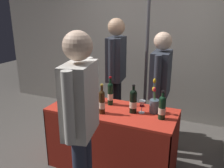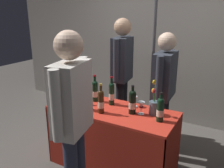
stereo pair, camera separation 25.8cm
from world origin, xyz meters
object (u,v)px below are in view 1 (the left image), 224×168
taster_foreground_right (81,114)px  wine_glass_mid (134,98)px  flower_vase (154,104)px  booth_signpost (148,36)px  wine_glass_near_vendor (142,104)px  display_bottle_0 (133,101)px  featured_wine_bottle (110,93)px  tasting_table (112,128)px  vendor_presenter (116,68)px

taster_foreground_right → wine_glass_mid: bearing=-20.3°
flower_vase → booth_signpost: booth_signpost is taller
wine_glass_near_vendor → wine_glass_mid: size_ratio=1.11×
display_bottle_0 → taster_foreground_right: bearing=-104.9°
featured_wine_bottle → flower_vase: (0.53, -0.02, -0.05)m
booth_signpost → tasting_table: bearing=-97.4°
display_bottle_0 → booth_signpost: size_ratio=0.14×
wine_glass_mid → taster_foreground_right: (-0.14, -0.95, 0.17)m
wine_glass_mid → taster_foreground_right: bearing=-98.6°
featured_wine_bottle → taster_foreground_right: (0.12, -0.87, 0.12)m
tasting_table → vendor_presenter: 0.97m
flower_vase → vendor_presenter: size_ratio=0.23×
tasting_table → featured_wine_bottle: (-0.07, 0.12, 0.39)m
wine_glass_near_vendor → flower_vase: size_ratio=0.35×
tasting_table → wine_glass_near_vendor: 0.48m
display_bottle_0 → wine_glass_near_vendor: display_bottle_0 is taller
vendor_presenter → featured_wine_bottle: bearing=9.6°
wine_glass_mid → flower_vase: bearing=-20.9°
display_bottle_0 → wine_glass_near_vendor: (0.09, 0.04, -0.04)m
flower_vase → booth_signpost: (-0.34, 0.85, 0.63)m
featured_wine_bottle → vendor_presenter: (-0.19, 0.65, 0.15)m
wine_glass_mid → flower_vase: (0.27, -0.10, 0.01)m
flower_vase → tasting_table: bearing=-167.8°
wine_glass_near_vendor → flower_vase: bearing=23.8°
display_bottle_0 → taster_foreground_right: (-0.20, -0.76, 0.12)m
wine_glass_mid → booth_signpost: (-0.07, 0.74, 0.64)m
display_bottle_0 → flower_vase: 0.23m
featured_wine_bottle → display_bottle_0: bearing=-19.3°
tasting_table → featured_wine_bottle: bearing=121.4°
tasting_table → taster_foreground_right: bearing=-86.6°
tasting_table → vendor_presenter: size_ratio=0.84×
tasting_table → taster_foreground_right: (0.04, -0.75, 0.50)m
featured_wine_bottle → wine_glass_mid: size_ratio=2.77×
wine_glass_near_vendor → vendor_presenter: bearing=129.8°
tasting_table → display_bottle_0: bearing=2.2°
featured_wine_bottle → display_bottle_0: featured_wine_bottle is taller
wine_glass_near_vendor → display_bottle_0: bearing=-158.4°
featured_wine_bottle → flower_vase: 0.54m
featured_wine_bottle → display_bottle_0: 0.34m
tasting_table → flower_vase: bearing=12.2°
taster_foreground_right → booth_signpost: bearing=-14.4°
wine_glass_mid → flower_vase: flower_vase is taller
display_bottle_0 → booth_signpost: 1.12m
wine_glass_mid → vendor_presenter: vendor_presenter is taller
flower_vase → vendor_presenter: bearing=137.4°
display_bottle_0 → vendor_presenter: (-0.52, 0.76, 0.15)m
wine_glass_near_vendor → wine_glass_mid: 0.22m
tasting_table → featured_wine_bottle: size_ratio=4.20×
wine_glass_near_vendor → taster_foreground_right: 0.86m
featured_wine_bottle → display_bottle_0: (0.32, -0.11, -0.01)m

